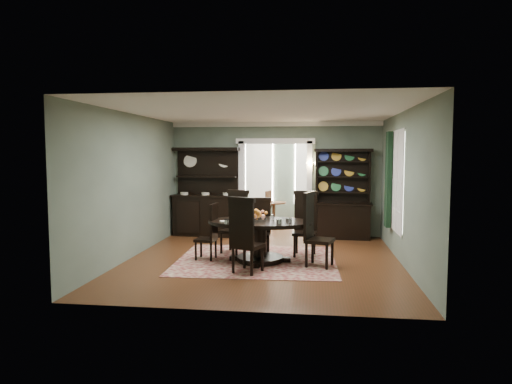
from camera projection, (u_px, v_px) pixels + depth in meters
room at (263, 183)px, 9.16m from camera, size 5.51×6.01×3.01m
parlor at (282, 174)px, 14.59m from camera, size 3.51×3.50×3.01m
doorway_trim at (275, 175)px, 12.08m from camera, size 2.08×0.25×2.57m
right_window at (393, 181)px, 9.70m from camera, size 0.15×1.47×2.12m
wall_sconce at (311, 165)px, 11.79m from camera, size 0.27×0.21×0.21m
rug at (256, 260)px, 9.29m from camera, size 3.29×3.00×0.01m
dining_table at (260, 233)px, 9.14m from camera, size 2.13×1.98×0.83m
centerpiece at (259, 218)px, 9.03m from camera, size 1.46×0.94×0.24m
chair_far_left at (236, 220)px, 10.01m from camera, size 0.64×0.63×1.37m
chair_far_mid at (261, 224)px, 9.87m from camera, size 0.47×0.43×1.22m
chair_far_right at (305, 222)px, 9.73m from camera, size 0.55×0.52×1.38m
chair_end_left at (210, 230)px, 9.30m from camera, size 0.44×0.46×1.16m
chair_end_right at (314, 227)px, 8.77m from camera, size 0.64×0.65×1.44m
chair_near at (244, 234)px, 8.17m from camera, size 0.67×0.65×1.40m
sideboard at (206, 205)px, 12.11m from camera, size 1.81×0.73×2.33m
welsh_dresser at (342, 206)px, 11.68m from camera, size 1.49×0.60×2.30m
parlor_table at (274, 210)px, 13.89m from camera, size 0.76×0.76×0.70m
parlor_chair_left at (265, 207)px, 13.84m from camera, size 0.49×0.48×1.05m
parlor_chair_right at (300, 208)px, 13.81m from camera, size 0.42×0.42×1.00m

